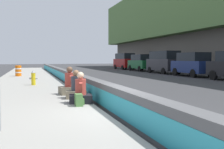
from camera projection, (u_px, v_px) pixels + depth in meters
ground_plane at (121, 117)px, 7.54m from camera, size 160.00×160.00×0.00m
sidewalk_strip at (25, 121)px, 6.73m from camera, size 80.00×4.40×0.14m
jersey_barrier at (121, 102)px, 7.51m from camera, size 76.00×0.45×0.85m
fire_hydrant at (33, 77)px, 15.24m from camera, size 0.26×0.46×0.88m
seated_person_foreground at (81, 93)px, 9.07m from camera, size 0.77×0.87×1.09m
seated_person_middle at (76, 89)px, 10.21m from camera, size 0.75×0.86×1.11m
seated_person_rear at (70, 86)px, 11.35m from camera, size 0.82×0.93×1.20m
backpack at (79, 100)px, 8.49m from camera, size 0.32×0.28×0.40m
construction_barrel at (18, 71)px, 23.17m from camera, size 0.54×0.54×0.95m
parked_car_fourth at (193, 64)px, 24.73m from camera, size 4.83×2.13×2.28m
parked_car_midline at (164, 62)px, 29.87m from camera, size 5.12×2.15×2.56m
parked_car_far at (141, 62)px, 35.83m from camera, size 4.87×2.20×2.28m
parked_car_farther at (124, 61)px, 41.93m from camera, size 5.16×2.23×2.56m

